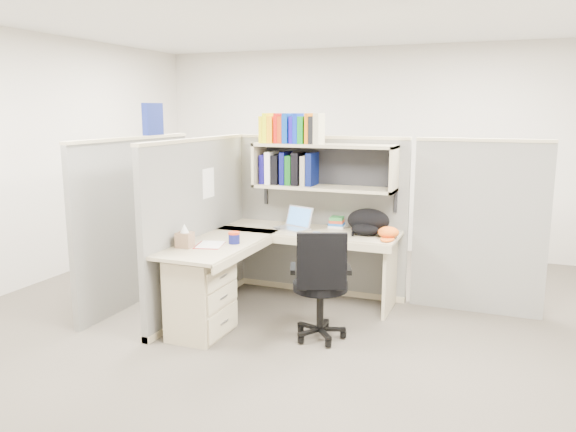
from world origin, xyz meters
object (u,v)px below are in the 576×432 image
at_px(desk, 232,278).
at_px(backpack, 367,222).
at_px(laptop, 292,218).
at_px(snack_canister, 234,237).
at_px(task_chair, 320,302).

bearing_deg(desk, backpack, 42.30).
xyz_separation_m(laptop, snack_canister, (-0.26, -0.73, -0.06)).
bearing_deg(desk, task_chair, -1.42).
relative_size(desk, task_chair, 1.84).
height_order(desk, laptop, laptop).
bearing_deg(desk, laptop, 73.52).
xyz_separation_m(backpack, snack_canister, (-0.99, -0.80, -0.07)).
height_order(laptop, task_chair, laptop).
xyz_separation_m(desk, snack_canister, (-0.02, 0.09, 0.34)).
xyz_separation_m(desk, laptop, (0.24, 0.82, 0.40)).
height_order(snack_canister, task_chair, task_chair).
height_order(backpack, snack_canister, backpack).
distance_m(backpack, snack_canister, 1.27).
relative_size(laptop, snack_canister, 3.04).
height_order(backpack, task_chair, backpack).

